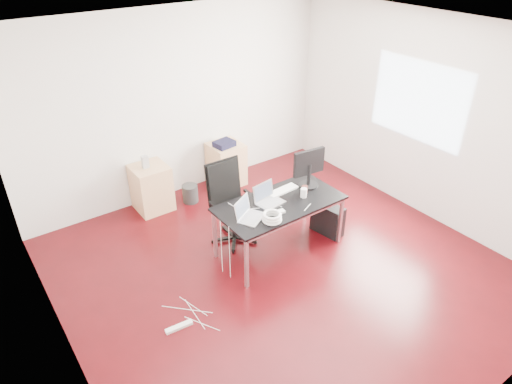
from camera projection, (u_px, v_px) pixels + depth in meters
room_shell at (288, 168)px, 5.00m from camera, size 5.00×5.00×5.00m
desk at (280, 206)px, 5.69m from camera, size 1.60×0.80×0.73m
office_chair at (230, 199)px, 5.97m from camera, size 0.49×0.51×1.08m
filing_cabinet_left at (152, 188)px, 6.72m from camera, size 0.50×0.50×0.70m
filing_cabinet_right at (226, 164)px, 7.38m from camera, size 0.50×0.50×0.70m
pc_tower at (328, 219)px, 6.25m from camera, size 0.27×0.48×0.44m
wastebasket at (190, 193)px, 6.99m from camera, size 0.29×0.29×0.28m
power_strip at (179, 327)px, 4.86m from camera, size 0.30×0.09×0.04m
laptop_left at (248, 214)px, 5.34m from camera, size 0.41×0.38×0.23m
laptop_right at (268, 198)px, 5.64m from camera, size 0.36×0.30×0.23m
monitor at (309, 166)px, 5.88m from camera, size 0.45×0.26×0.51m
keyboard at (283, 190)px, 5.89m from camera, size 0.45×0.17×0.02m
cup_white at (304, 193)px, 5.74m from camera, size 0.09×0.09×0.12m
cup_brown at (305, 190)px, 5.83m from camera, size 0.09×0.09×0.10m
cable_coil at (272, 217)px, 5.28m from camera, size 0.24×0.24×0.11m
power_adapter at (282, 211)px, 5.46m from camera, size 0.08×0.08×0.03m
speaker at (145, 162)px, 6.48m from camera, size 0.09×0.08×0.18m
navy_garment at (224, 144)px, 7.11m from camera, size 0.33×0.28×0.09m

